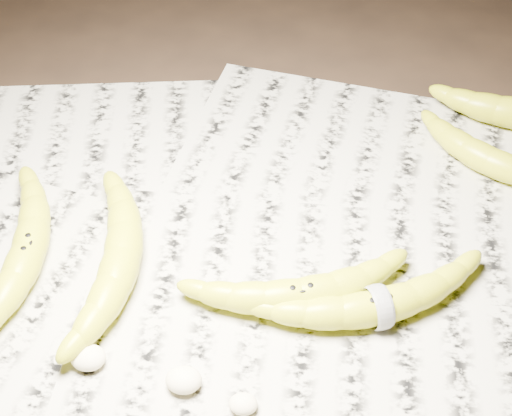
# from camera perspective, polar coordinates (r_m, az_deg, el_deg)

# --- Properties ---
(ground) EXTENTS (3.00, 3.00, 0.00)m
(ground) POSITION_cam_1_polar(r_m,az_deg,el_deg) (0.76, 0.51, -5.38)
(ground) COLOR black
(ground) RESTS_ON ground
(newspaper_patch) EXTENTS (0.90, 0.70, 0.01)m
(newspaper_patch) POSITION_cam_1_polar(r_m,az_deg,el_deg) (0.75, -1.95, -5.15)
(newspaper_patch) COLOR #B0AC97
(newspaper_patch) RESTS_ON ground
(banana_left_a) EXTENTS (0.06, 0.22, 0.04)m
(banana_left_a) POSITION_cam_1_polar(r_m,az_deg,el_deg) (0.78, -17.87, -3.26)
(banana_left_a) COLOR gold
(banana_left_a) RESTS_ON newspaper_patch
(banana_left_b) EXTENTS (0.07, 0.21, 0.04)m
(banana_left_b) POSITION_cam_1_polar(r_m,az_deg,el_deg) (0.75, -10.74, -3.81)
(banana_left_b) COLOR gold
(banana_left_b) RESTS_ON newspaper_patch
(banana_center) EXTENTS (0.21, 0.11, 0.04)m
(banana_center) POSITION_cam_1_polar(r_m,az_deg,el_deg) (0.71, 3.58, -6.81)
(banana_center) COLOR gold
(banana_center) RESTS_ON newspaper_patch
(banana_taped) EXTENTS (0.23, 0.12, 0.04)m
(banana_taped) POSITION_cam_1_polar(r_m,az_deg,el_deg) (0.71, 9.78, -7.63)
(banana_taped) COLOR gold
(banana_taped) RESTS_ON newspaper_patch
(banana_upper_a) EXTENTS (0.18, 0.15, 0.04)m
(banana_upper_a) POSITION_cam_1_polar(r_m,az_deg,el_deg) (0.89, 18.25, 3.78)
(banana_upper_a) COLOR gold
(banana_upper_a) RESTS_ON newspaper_patch
(measuring_tape) EXTENTS (0.02, 0.05, 0.05)m
(measuring_tape) POSITION_cam_1_polar(r_m,az_deg,el_deg) (0.71, 9.78, -7.63)
(measuring_tape) COLOR white
(measuring_tape) RESTS_ON newspaper_patch
(flesh_chunk_a) EXTENTS (0.03, 0.03, 0.02)m
(flesh_chunk_a) POSITION_cam_1_polar(r_m,az_deg,el_deg) (0.70, -13.32, -11.40)
(flesh_chunk_a) COLOR beige
(flesh_chunk_a) RESTS_ON newspaper_patch
(flesh_chunk_b) EXTENTS (0.03, 0.03, 0.02)m
(flesh_chunk_b) POSITION_cam_1_polar(r_m,az_deg,el_deg) (0.67, -5.83, -13.36)
(flesh_chunk_b) COLOR beige
(flesh_chunk_b) RESTS_ON newspaper_patch
(flesh_chunk_c) EXTENTS (0.03, 0.02, 0.02)m
(flesh_chunk_c) POSITION_cam_1_polar(r_m,az_deg,el_deg) (0.66, -1.04, -15.25)
(flesh_chunk_c) COLOR beige
(flesh_chunk_c) RESTS_ON newspaper_patch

